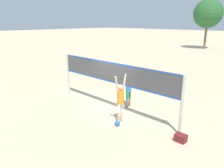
{
  "coord_description": "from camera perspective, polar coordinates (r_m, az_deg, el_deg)",
  "views": [
    {
      "loc": [
        7.12,
        -7.32,
        4.26
      ],
      "look_at": [
        0.0,
        0.0,
        1.3
      ],
      "focal_mm": 35.0,
      "sensor_mm": 36.0,
      "label": 1
    }
  ],
  "objects": [
    {
      "name": "volleyball",
      "position": [
        9.33,
        1.42,
        -10.21
      ],
      "size": [
        0.23,
        0.23,
        0.23
      ],
      "color": "blue",
      "rests_on": "ground_plane"
    },
    {
      "name": "player_blocker",
      "position": [
        11.01,
        4.35,
        -0.89
      ],
      "size": [
        0.28,
        0.69,
        2.0
      ],
      "rotation": [
        0.0,
        0.0,
        -1.57
      ],
      "color": "#8C664C",
      "rests_on": "ground_plane"
    },
    {
      "name": "gear_bag",
      "position": [
        8.6,
        17.5,
        -13.28
      ],
      "size": [
        0.41,
        0.32,
        0.28
      ],
      "color": "maroon",
      "rests_on": "ground_plane"
    },
    {
      "name": "tree_right_cluster",
      "position": [
        37.97,
        23.8,
        16.46
      ],
      "size": [
        4.35,
        4.35,
        7.53
      ],
      "color": "brown",
      "rests_on": "ground_plane"
    },
    {
      "name": "ground_plane",
      "position": [
        11.06,
        -0.0,
        -6.5
      ],
      "size": [
        200.0,
        200.0,
        0.0
      ],
      "primitive_type": "plane",
      "color": "beige"
    },
    {
      "name": "player_spiker",
      "position": [
        9.26,
        2.23,
        -3.7
      ],
      "size": [
        0.28,
        0.7,
        2.12
      ],
      "rotation": [
        0.0,
        0.0,
        1.57
      ],
      "color": "beige",
      "rests_on": "ground_plane"
    },
    {
      "name": "volleyball_net",
      "position": [
        10.53,
        -0.0,
        1.94
      ],
      "size": [
        7.46,
        0.12,
        2.37
      ],
      "color": "beige",
      "rests_on": "ground_plane"
    }
  ]
}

